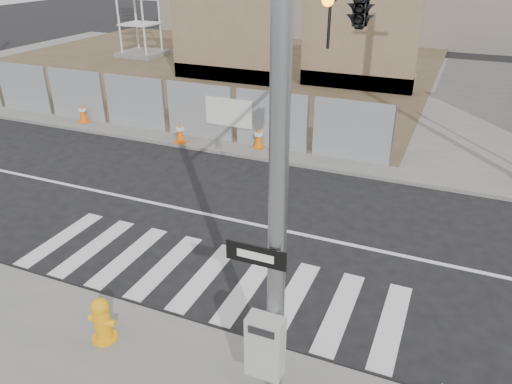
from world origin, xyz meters
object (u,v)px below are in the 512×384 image
at_px(signal_pole, 338,59).
at_px(traffic_cone_c, 180,132).
at_px(fire_hydrant, 102,320).
at_px(traffic_cone_d, 259,137).
at_px(traffic_cone_b, 83,113).

xyz_separation_m(signal_pole, traffic_cone_c, (-7.08, 6.27, -4.28)).
relative_size(signal_pole, traffic_cone_c, 8.86).
xyz_separation_m(fire_hydrant, traffic_cone_d, (-1.14, 9.87, -0.06)).
xyz_separation_m(fire_hydrant, traffic_cone_c, (-3.91, 9.24, -0.05)).
relative_size(traffic_cone_c, traffic_cone_d, 1.04).
bearing_deg(fire_hydrant, signal_pole, 23.21).
bearing_deg(traffic_cone_d, signal_pole, -58.01).
bearing_deg(traffic_cone_d, traffic_cone_c, -167.21).
distance_m(traffic_cone_c, traffic_cone_d, 2.85).
relative_size(traffic_cone_b, traffic_cone_c, 0.99).
xyz_separation_m(traffic_cone_b, traffic_cone_c, (4.79, -0.49, 0.00)).
distance_m(signal_pole, traffic_cone_c, 10.38).
xyz_separation_m(fire_hydrant, traffic_cone_b, (-8.70, 9.73, -0.05)).
bearing_deg(traffic_cone_b, signal_pole, -29.66).
bearing_deg(traffic_cone_c, signal_pole, -41.50).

